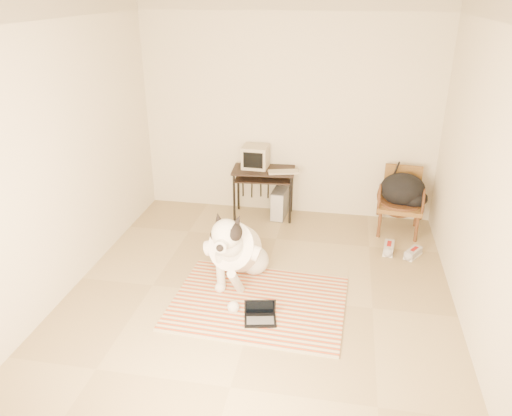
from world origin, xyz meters
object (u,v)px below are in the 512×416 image
(pc_tower, at_px, (280,203))
(laptop, at_px, (260,315))
(backpack, at_px, (404,191))
(crt_monitor, at_px, (256,157))
(computer_desk, at_px, (263,176))
(rattan_chair, at_px, (400,201))
(dog, at_px, (236,250))

(pc_tower, bearing_deg, laptop, -86.66)
(pc_tower, relative_size, backpack, 0.74)
(crt_monitor, bearing_deg, computer_desk, -30.84)
(rattan_chair, bearing_deg, pc_tower, 174.68)
(rattan_chair, distance_m, backpack, 0.16)
(backpack, bearing_deg, pc_tower, 173.43)
(laptop, xyz_separation_m, crt_monitor, (-0.49, 2.46, 0.78))
(computer_desk, height_order, pc_tower, computer_desk)
(pc_tower, height_order, backpack, backpack)
(pc_tower, distance_m, backpack, 1.68)
(crt_monitor, bearing_deg, backpack, -6.22)
(pc_tower, bearing_deg, backpack, -6.57)
(dog, height_order, crt_monitor, crt_monitor)
(pc_tower, relative_size, rattan_chair, 0.53)
(dog, distance_m, backpack, 2.45)
(computer_desk, distance_m, crt_monitor, 0.29)
(laptop, bearing_deg, rattan_chair, 57.42)
(backpack, bearing_deg, dog, -140.06)
(crt_monitor, distance_m, rattan_chair, 2.00)
(rattan_chair, xyz_separation_m, backpack, (0.03, -0.04, 0.16))
(computer_desk, height_order, crt_monitor, crt_monitor)
(computer_desk, bearing_deg, rattan_chair, -3.26)
(crt_monitor, xyz_separation_m, pc_tower, (0.35, -0.03, -0.65))
(dog, relative_size, computer_desk, 1.55)
(laptop, xyz_separation_m, computer_desk, (-0.37, 2.39, 0.53))
(computer_desk, bearing_deg, backpack, -4.40)
(dog, height_order, rattan_chair, dog)
(crt_monitor, relative_size, backpack, 0.59)
(pc_tower, bearing_deg, crt_monitor, 175.44)
(laptop, height_order, pc_tower, pc_tower)
(dog, xyz_separation_m, backpack, (1.87, 1.57, 0.20))
(laptop, distance_m, backpack, 2.74)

